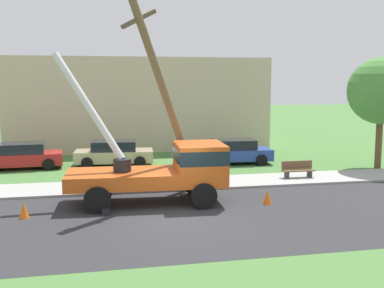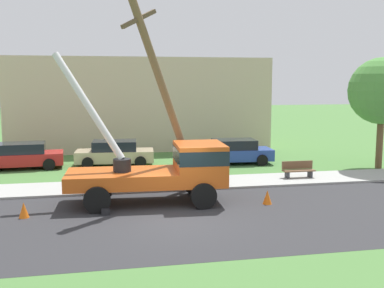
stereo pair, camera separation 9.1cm
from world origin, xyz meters
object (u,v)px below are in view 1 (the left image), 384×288
object	(u,v)px
parked_sedan_tan	(114,153)
parked_sedan_red	(21,156)
utility_truck	(168,167)
parked_sedan_blue	(233,152)
leaning_utility_pole	(165,95)
roadside_tree_near	(382,91)
traffic_cone_ahead	(267,197)
park_bench	(298,170)
traffic_cone_behind	(24,210)

from	to	relation	value
parked_sedan_tan	parked_sedan_red	bearing A→B (deg)	-179.89
utility_truck	parked_sedan_red	world-z (taller)	utility_truck
parked_sedan_red	parked_sedan_blue	xyz separation A→B (m)	(11.94, -0.80, 0.00)
leaning_utility_pole	roadside_tree_near	size ratio (longest dim) A/B	1.36
leaning_utility_pole	parked_sedan_tan	distance (m)	8.55
traffic_cone_ahead	roadside_tree_near	bearing A→B (deg)	34.58
leaning_utility_pole	park_bench	size ratio (longest dim) A/B	5.20
parked_sedan_red	parked_sedan_tan	distance (m)	5.07
utility_truck	roadside_tree_near	world-z (taller)	roadside_tree_near
roadside_tree_near	park_bench	bearing A→B (deg)	-161.10
traffic_cone_behind	park_bench	distance (m)	12.96
traffic_cone_ahead	parked_sedan_tan	distance (m)	11.31
leaning_utility_pole	parked_sedan_tan	xyz separation A→B (m)	(-1.88, 7.56, -3.53)
parked_sedan_red	parked_sedan_tan	world-z (taller)	same
parked_sedan_red	traffic_cone_ahead	bearing A→B (deg)	-42.60
utility_truck	parked_sedan_blue	world-z (taller)	utility_truck
parked_sedan_red	park_bench	size ratio (longest dim) A/B	2.81
traffic_cone_ahead	utility_truck	bearing A→B (deg)	163.72
utility_truck	traffic_cone_ahead	bearing A→B (deg)	-16.28
traffic_cone_ahead	roadside_tree_near	distance (m)	11.38
parked_sedan_red	roadside_tree_near	bearing A→B (deg)	-10.93
traffic_cone_ahead	parked_sedan_tan	xyz separation A→B (m)	(-5.59, 9.82, 0.43)
parked_sedan_tan	leaning_utility_pole	bearing A→B (deg)	-76.03
park_bench	roadside_tree_near	xyz separation A→B (m)	(5.65, 1.93, 3.79)
leaning_utility_pole	traffic_cone_behind	distance (m)	7.10
traffic_cone_behind	parked_sedan_blue	xyz separation A→B (m)	(10.41, 9.06, 0.43)
roadside_tree_near	utility_truck	bearing A→B (deg)	-158.58
traffic_cone_ahead	park_bench	world-z (taller)	park_bench
utility_truck	parked_sedan_red	xyz separation A→B (m)	(-6.85, 8.69, -0.70)
traffic_cone_ahead	traffic_cone_behind	distance (m)	9.14
parked_sedan_red	leaning_utility_pole	bearing A→B (deg)	-47.36
traffic_cone_behind	parked_sedan_tan	distance (m)	10.50
parked_sedan_tan	park_bench	size ratio (longest dim) A/B	2.83
parked_sedan_red	parked_sedan_blue	size ratio (longest dim) A/B	1.00
leaning_utility_pole	traffic_cone_behind	xyz separation A→B (m)	(-5.43, -2.31, -3.96)
traffic_cone_behind	parked_sedan_red	world-z (taller)	parked_sedan_red
utility_truck	park_bench	size ratio (longest dim) A/B	4.22
parked_sedan_blue	roadside_tree_near	size ratio (longest dim) A/B	0.74
traffic_cone_behind	parked_sedan_tan	world-z (taller)	parked_sedan_tan
park_bench	leaning_utility_pole	bearing A→B (deg)	-164.79
traffic_cone_ahead	parked_sedan_tan	world-z (taller)	parked_sedan_tan
utility_truck	roadside_tree_near	bearing A→B (deg)	21.42
utility_truck	parked_sedan_tan	size ratio (longest dim) A/B	1.49
traffic_cone_behind	park_bench	world-z (taller)	park_bench
parked_sedan_red	parked_sedan_tan	xyz separation A→B (m)	(5.07, 0.01, 0.00)
leaning_utility_pole	utility_truck	bearing A→B (deg)	-94.81
traffic_cone_behind	roadside_tree_near	size ratio (longest dim) A/B	0.09
traffic_cone_ahead	traffic_cone_behind	xyz separation A→B (m)	(-9.14, -0.06, 0.00)
traffic_cone_behind	park_bench	size ratio (longest dim) A/B	0.35
traffic_cone_ahead	parked_sedan_blue	xyz separation A→B (m)	(1.27, 9.00, 0.43)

